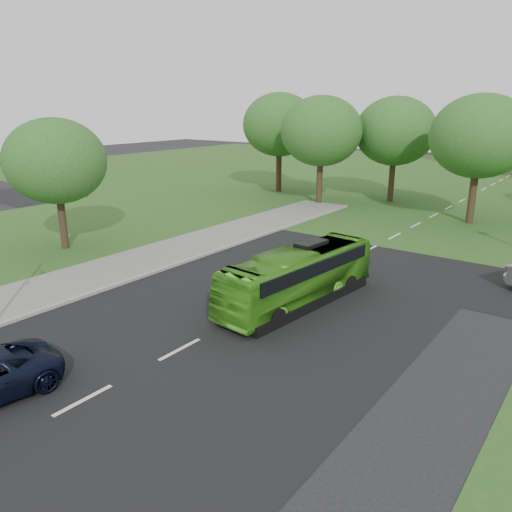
# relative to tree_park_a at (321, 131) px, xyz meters

# --- Properties ---
(ground) EXTENTS (160.00, 160.00, 0.00)m
(ground) POSITION_rel_tree_park_a_xyz_m (9.70, -24.79, -6.23)
(ground) COLOR black
(ground) RESTS_ON ground
(street_surfaces) EXTENTS (120.00, 120.00, 0.15)m
(street_surfaces) POSITION_rel_tree_park_a_xyz_m (9.32, -2.04, -6.20)
(street_surfaces) COLOR black
(street_surfaces) RESTS_ON ground
(tree_park_a) EXTENTS (6.91, 6.91, 9.18)m
(tree_park_a) POSITION_rel_tree_park_a_xyz_m (0.00, 0.00, 0.00)
(tree_park_a) COLOR black
(tree_park_a) RESTS_ON ground
(tree_park_b) EXTENTS (6.97, 6.97, 9.14)m
(tree_park_b) POSITION_rel_tree_park_a_xyz_m (4.51, 5.03, -0.07)
(tree_park_b) COLOR black
(tree_park_b) RESTS_ON ground
(tree_park_c) EXTENTS (6.93, 6.93, 9.20)m
(tree_park_c) POSITION_rel_tree_park_a_xyz_m (12.61, 0.25, 0.01)
(tree_park_c) COLOR black
(tree_park_c) RESTS_ON ground
(tree_park_f) EXTENTS (7.16, 7.16, 9.56)m
(tree_park_f) POSITION_rel_tree_park_a_xyz_m (-6.64, 3.47, 0.27)
(tree_park_f) COLOR black
(tree_park_f) RESTS_ON ground
(tree_side_near) EXTENTS (5.82, 5.82, 7.73)m
(tree_side_near) POSITION_rel_tree_park_a_xyz_m (-5.32, -21.55, -0.99)
(tree_side_near) COLOR black
(tree_side_near) RESTS_ON ground
(bus) EXTENTS (2.90, 8.95, 2.45)m
(bus) POSITION_rel_tree_park_a_xyz_m (10.70, -20.47, -5.01)
(bus) COLOR #449C1F
(bus) RESTS_ON ground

